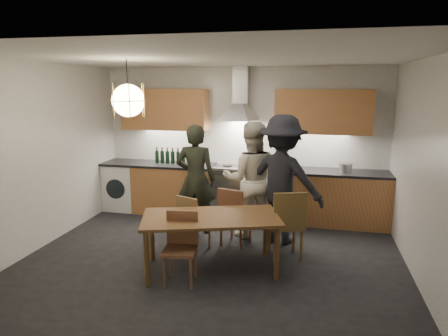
% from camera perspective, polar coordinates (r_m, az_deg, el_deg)
% --- Properties ---
extents(ground, '(5.00, 5.00, 0.00)m').
position_cam_1_polar(ground, '(5.37, -2.01, -13.47)').
color(ground, black).
rests_on(ground, ground).
extents(room_shell, '(5.02, 4.52, 2.61)m').
position_cam_1_polar(room_shell, '(4.89, -2.15, 4.94)').
color(room_shell, white).
rests_on(room_shell, ground).
extents(counter_run, '(5.00, 0.62, 0.90)m').
position_cam_1_polar(counter_run, '(7.00, 2.25, -3.45)').
color(counter_run, '#C6844C').
rests_on(counter_run, ground).
extents(range_stove, '(0.90, 0.60, 0.92)m').
position_cam_1_polar(range_stove, '(7.00, 2.05, -3.52)').
color(range_stove, silver).
rests_on(range_stove, ground).
extents(wall_fixtures, '(4.30, 0.54, 1.10)m').
position_cam_1_polar(wall_fixtures, '(6.88, 2.33, 8.31)').
color(wall_fixtures, tan).
rests_on(wall_fixtures, ground).
extents(pendant_lamp, '(0.43, 0.43, 0.70)m').
position_cam_1_polar(pendant_lamp, '(5.12, -13.52, 9.35)').
color(pendant_lamp, black).
rests_on(pendant_lamp, ground).
extents(dining_table, '(1.85, 1.31, 0.71)m').
position_cam_1_polar(dining_table, '(4.97, -1.88, -7.79)').
color(dining_table, brown).
rests_on(dining_table, ground).
extents(chair_back_left, '(0.47, 0.47, 0.80)m').
position_cam_1_polar(chair_back_left, '(5.59, -4.72, -7.35)').
color(chair_back_left, brown).
rests_on(chair_back_left, ground).
extents(chair_back_mid, '(0.49, 0.49, 0.86)m').
position_cam_1_polar(chair_back_mid, '(5.73, 1.35, -6.46)').
color(chair_back_mid, brown).
rests_on(chair_back_mid, ground).
extents(chair_back_right, '(0.55, 0.55, 0.95)m').
position_cam_1_polar(chair_back_right, '(5.33, 9.05, -7.45)').
color(chair_back_right, brown).
rests_on(chair_back_right, ground).
extents(chair_front, '(0.42, 0.42, 0.83)m').
position_cam_1_polar(chair_front, '(4.80, -6.14, -10.46)').
color(chair_front, brown).
rests_on(chair_front, ground).
extents(person_left, '(0.64, 0.43, 1.71)m').
position_cam_1_polar(person_left, '(6.21, -4.05, -1.60)').
color(person_left, black).
rests_on(person_left, ground).
extents(person_mid, '(0.97, 0.82, 1.77)m').
position_cam_1_polar(person_mid, '(6.05, 3.85, -1.68)').
color(person_mid, beige).
rests_on(person_mid, ground).
extents(person_right, '(1.35, 0.98, 1.88)m').
position_cam_1_polar(person_right, '(5.83, 8.28, -1.71)').
color(person_right, black).
rests_on(person_right, ground).
extents(mixing_bowl, '(0.31, 0.31, 0.06)m').
position_cam_1_polar(mixing_bowl, '(6.69, 9.31, -0.07)').
color(mixing_bowl, silver).
rests_on(mixing_bowl, counter_run).
extents(stock_pot, '(0.23, 0.23, 0.14)m').
position_cam_1_polar(stock_pot, '(6.76, 16.99, 0.01)').
color(stock_pot, '#ACADB0').
rests_on(stock_pot, counter_run).
extents(wine_bottles, '(0.57, 0.07, 0.28)m').
position_cam_1_polar(wine_bottles, '(7.24, -7.71, 1.76)').
color(wine_bottles, black).
rests_on(wine_bottles, counter_run).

